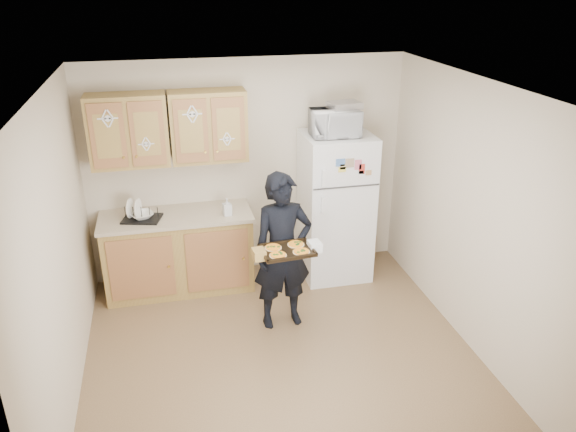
{
  "coord_description": "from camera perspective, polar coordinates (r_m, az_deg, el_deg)",
  "views": [
    {
      "loc": [
        -0.91,
        -4.23,
        3.32
      ],
      "look_at": [
        0.17,
        0.45,
        1.22
      ],
      "focal_mm": 35.0,
      "sensor_mm": 36.0,
      "label": 1
    }
  ],
  "objects": [
    {
      "name": "floor",
      "position": [
        5.46,
        -0.66,
        -13.92
      ],
      "size": [
        3.6,
        3.6,
        0.0
      ],
      "primitive_type": "plane",
      "color": "brown",
      "rests_on": "ground"
    },
    {
      "name": "ceiling",
      "position": [
        4.41,
        -0.82,
        12.83
      ],
      "size": [
        3.6,
        3.6,
        0.0
      ],
      "primitive_type": "plane",
      "color": "silver",
      "rests_on": "wall_back"
    },
    {
      "name": "wall_back",
      "position": [
        6.44,
        -4.15,
        4.76
      ],
      "size": [
        3.6,
        0.04,
        2.5
      ],
      "primitive_type": "cube",
      "color": "beige",
      "rests_on": "floor"
    },
    {
      "name": "wall_front",
      "position": [
        3.32,
        6.11,
        -15.16
      ],
      "size": [
        3.6,
        0.04,
        2.5
      ],
      "primitive_type": "cube",
      "color": "beige",
      "rests_on": "floor"
    },
    {
      "name": "wall_left",
      "position": [
        4.8,
        -22.3,
        -3.92
      ],
      "size": [
        0.04,
        3.6,
        2.5
      ],
      "primitive_type": "cube",
      "color": "beige",
      "rests_on": "floor"
    },
    {
      "name": "wall_right",
      "position": [
        5.44,
        18.15,
        -0.07
      ],
      "size": [
        0.04,
        3.6,
        2.5
      ],
      "primitive_type": "cube",
      "color": "beige",
      "rests_on": "floor"
    },
    {
      "name": "refrigerator",
      "position": [
        6.45,
        4.84,
        0.96
      ],
      "size": [
        0.75,
        0.7,
        1.7
      ],
      "primitive_type": "cube",
      "color": "white",
      "rests_on": "floor"
    },
    {
      "name": "base_cabinet",
      "position": [
        6.4,
        -11.02,
        -3.74
      ],
      "size": [
        1.6,
        0.6,
        0.86
      ],
      "primitive_type": "cube",
      "color": "olive",
      "rests_on": "floor"
    },
    {
      "name": "countertop",
      "position": [
        6.21,
        -11.33,
        -0.05
      ],
      "size": [
        1.64,
        0.64,
        0.04
      ],
      "primitive_type": "cube",
      "color": "#B6A98C",
      "rests_on": "base_cabinet"
    },
    {
      "name": "upper_cab_left",
      "position": [
        6.05,
        -15.92,
        8.34
      ],
      "size": [
        0.8,
        0.33,
        0.75
      ],
      "primitive_type": "cube",
      "color": "olive",
      "rests_on": "wall_back"
    },
    {
      "name": "upper_cab_right",
      "position": [
        6.06,
        -8.09,
        9.03
      ],
      "size": [
        0.8,
        0.33,
        0.75
      ],
      "primitive_type": "cube",
      "color": "olive",
      "rests_on": "wall_back"
    },
    {
      "name": "cereal_box",
      "position": [
        7.1,
        8.04,
        -3.1
      ],
      "size": [
        0.2,
        0.07,
        0.32
      ],
      "primitive_type": "cube",
      "color": "gold",
      "rests_on": "floor"
    },
    {
      "name": "person",
      "position": [
        5.5,
        -0.54,
        -3.66
      ],
      "size": [
        0.62,
        0.43,
        1.61
      ],
      "primitive_type": "imported",
      "rotation": [
        0.0,
        0.0,
        0.08
      ],
      "color": "black",
      "rests_on": "floor"
    },
    {
      "name": "baking_tray",
      "position": [
        5.16,
        -0.09,
        -3.58
      ],
      "size": [
        0.5,
        0.39,
        0.04
      ],
      "primitive_type": "cube",
      "rotation": [
        0.0,
        0.0,
        0.08
      ],
      "color": "black",
      "rests_on": "person"
    },
    {
      "name": "pizza_front_left",
      "position": [
        5.05,
        -1.02,
        -3.97
      ],
      "size": [
        0.16,
        0.16,
        0.02
      ],
      "primitive_type": "cylinder",
      "color": "#FF9E20",
      "rests_on": "baking_tray"
    },
    {
      "name": "pizza_front_right",
      "position": [
        5.11,
        1.37,
        -3.62
      ],
      "size": [
        0.16,
        0.16,
        0.02
      ],
      "primitive_type": "cylinder",
      "color": "#FF9E20",
      "rests_on": "baking_tray"
    },
    {
      "name": "pizza_back_left",
      "position": [
        5.19,
        -1.53,
        -3.2
      ],
      "size": [
        0.16,
        0.16,
        0.02
      ],
      "primitive_type": "cylinder",
      "color": "#FF9E20",
      "rests_on": "baking_tray"
    },
    {
      "name": "pizza_back_right",
      "position": [
        5.25,
        0.81,
        -2.87
      ],
      "size": [
        0.16,
        0.16,
        0.02
      ],
      "primitive_type": "cylinder",
      "color": "#FF9E20",
      "rests_on": "baking_tray"
    },
    {
      "name": "microwave",
      "position": [
        6.08,
        4.78,
        9.41
      ],
      "size": [
        0.52,
        0.36,
        0.28
      ],
      "primitive_type": "imported",
      "rotation": [
        0.0,
        0.0,
        -0.03
      ],
      "color": "white",
      "rests_on": "refrigerator"
    },
    {
      "name": "foil_pan",
      "position": [
        6.1,
        5.76,
        11.14
      ],
      "size": [
        0.37,
        0.28,
        0.07
      ],
      "primitive_type": "cube",
      "rotation": [
        0.0,
        0.0,
        0.16
      ],
      "color": "#AFAFB6",
      "rests_on": "microwave"
    },
    {
      "name": "dish_rack",
      "position": [
        6.14,
        -14.67,
        0.32
      ],
      "size": [
        0.45,
        0.38,
        0.16
      ],
      "primitive_type": "cube",
      "rotation": [
        0.0,
        0.0,
        -0.27
      ],
      "color": "black",
      "rests_on": "countertop"
    },
    {
      "name": "bowl",
      "position": [
        6.15,
        -14.64,
        0.07
      ],
      "size": [
        0.3,
        0.3,
        0.06
      ],
      "primitive_type": "imported",
      "rotation": [
        0.0,
        0.0,
        0.33
      ],
      "color": "white",
      "rests_on": "dish_rack"
    },
    {
      "name": "soap_bottle",
      "position": [
        6.08,
        -6.21,
        0.93
      ],
      "size": [
        0.1,
        0.1,
        0.19
      ],
      "primitive_type": "imported",
      "rotation": [
        0.0,
        0.0,
        0.17
      ],
      "color": "white",
      "rests_on": "countertop"
    }
  ]
}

